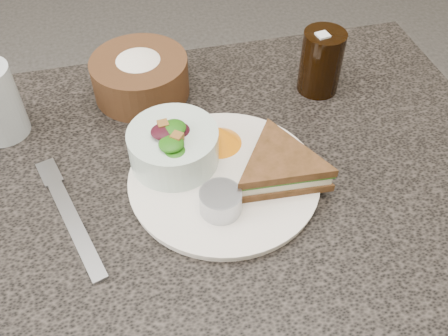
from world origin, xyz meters
name	(u,v)px	position (x,y,z in m)	size (l,w,h in m)	color
dining_table	(202,309)	(0.00, 0.00, 0.38)	(1.00, 0.70, 0.75)	black
dinner_plate	(224,179)	(0.05, 0.00, 0.76)	(0.28, 0.28, 0.01)	silver
sandwich	(280,167)	(0.12, -0.02, 0.78)	(0.16, 0.16, 0.04)	brown
salad_bowl	(173,141)	(-0.02, 0.05, 0.80)	(0.13, 0.13, 0.08)	silver
dressing_ramekin	(221,202)	(0.03, -0.06, 0.78)	(0.06, 0.06, 0.03)	#A0A3AB
orange_wedge	(219,136)	(0.06, 0.07, 0.78)	(0.07, 0.07, 0.03)	orange
fork	(73,222)	(-0.17, -0.02, 0.75)	(0.02, 0.21, 0.01)	#9A9CA1
knife	(69,218)	(-0.18, -0.01, 0.75)	(0.01, 0.18, 0.00)	#A9AAAD
bread_basket	(140,71)	(-0.04, 0.24, 0.80)	(0.16, 0.16, 0.09)	brown
cola_glass	(321,59)	(0.26, 0.18, 0.81)	(0.07, 0.07, 0.12)	black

